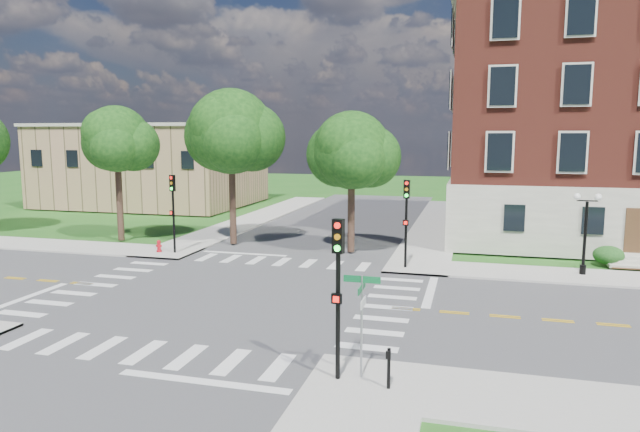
% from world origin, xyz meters
% --- Properties ---
extents(ground, '(160.00, 160.00, 0.00)m').
position_xyz_m(ground, '(0.00, 0.00, 0.00)').
color(ground, '#215919').
rests_on(ground, ground).
extents(road_ew, '(90.00, 12.00, 0.01)m').
position_xyz_m(road_ew, '(0.00, 0.00, 0.01)').
color(road_ew, '#3D3D3F').
rests_on(road_ew, ground).
extents(road_ns, '(12.00, 90.00, 0.01)m').
position_xyz_m(road_ns, '(0.00, 0.00, 0.01)').
color(road_ns, '#3D3D3F').
rests_on(road_ns, ground).
extents(sidewalk_ne, '(34.00, 34.00, 0.12)m').
position_xyz_m(sidewalk_ne, '(15.38, 15.38, 0.06)').
color(sidewalk_ne, '#9E9B93').
rests_on(sidewalk_ne, ground).
extents(sidewalk_nw, '(34.00, 34.00, 0.12)m').
position_xyz_m(sidewalk_nw, '(-15.38, 15.38, 0.06)').
color(sidewalk_nw, '#9E9B93').
rests_on(sidewalk_nw, ground).
extents(crosswalk_east, '(2.20, 10.20, 0.02)m').
position_xyz_m(crosswalk_east, '(7.20, 0.00, 0.00)').
color(crosswalk_east, silver).
rests_on(crosswalk_east, ground).
extents(stop_bar_east, '(0.40, 5.50, 0.00)m').
position_xyz_m(stop_bar_east, '(8.80, 3.00, 0.00)').
color(stop_bar_east, silver).
rests_on(stop_bar_east, ground).
extents(secondary_building, '(20.40, 15.40, 8.30)m').
position_xyz_m(secondary_building, '(-22.00, 30.00, 4.28)').
color(secondary_building, '#987F54').
rests_on(secondary_building, ground).
extents(tree_b, '(4.48, 4.48, 9.17)m').
position_xyz_m(tree_b, '(-12.79, 10.39, 7.01)').
color(tree_b, '#2F2117').
rests_on(tree_b, ground).
extents(tree_c, '(5.56, 5.56, 10.20)m').
position_xyz_m(tree_c, '(-4.79, 11.24, 7.51)').
color(tree_c, '#2F2117').
rests_on(tree_c, ground).
extents(tree_d, '(4.75, 4.75, 8.65)m').
position_xyz_m(tree_d, '(3.36, 10.64, 6.37)').
color(tree_d, '#2F2117').
rests_on(tree_d, ground).
extents(traffic_signal_se, '(0.36, 0.40, 4.80)m').
position_xyz_m(traffic_signal_se, '(6.87, -7.77, 3.19)').
color(traffic_signal_se, black).
rests_on(traffic_signal_se, ground).
extents(traffic_signal_ne, '(0.34, 0.37, 4.80)m').
position_xyz_m(traffic_signal_ne, '(7.12, 7.25, 3.19)').
color(traffic_signal_ne, black).
rests_on(traffic_signal_ne, ground).
extents(traffic_signal_nw, '(0.38, 0.45, 4.80)m').
position_xyz_m(traffic_signal_nw, '(-7.08, 7.50, 3.19)').
color(traffic_signal_nw, black).
rests_on(traffic_signal_nw, ground).
extents(twin_lamp_west, '(1.36, 0.36, 4.23)m').
position_xyz_m(twin_lamp_west, '(16.24, 8.09, 2.52)').
color(twin_lamp_west, black).
rests_on(twin_lamp_west, ground).
extents(street_sign_pole, '(1.10, 1.10, 3.10)m').
position_xyz_m(street_sign_pole, '(7.53, -7.46, 2.31)').
color(street_sign_pole, gray).
rests_on(street_sign_pole, ground).
extents(push_button_post, '(0.14, 0.21, 1.20)m').
position_xyz_m(push_button_post, '(8.43, -8.07, 0.80)').
color(push_button_post, black).
rests_on(push_button_post, ground).
extents(fire_hydrant, '(0.35, 0.35, 0.75)m').
position_xyz_m(fire_hydrant, '(-8.12, 7.45, 0.46)').
color(fire_hydrant, '#B30D18').
rests_on(fire_hydrant, ground).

